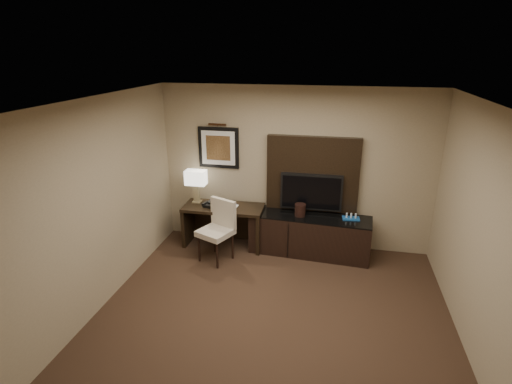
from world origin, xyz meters
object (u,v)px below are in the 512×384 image
(ice_bucket, at_px, (300,210))
(minibar_tray, at_px, (351,216))
(desk_chair, at_px, (215,232))
(table_lamp, at_px, (196,188))
(tv, at_px, (311,192))
(credenza, at_px, (309,235))
(desk, at_px, (224,226))
(desk_phone, at_px, (210,204))

(ice_bucket, distance_m, minibar_tray, 0.81)
(desk_chair, bearing_deg, minibar_tray, 38.42)
(table_lamp, relative_size, minibar_tray, 1.94)
(table_lamp, bearing_deg, tv, 2.63)
(credenza, xyz_separation_m, table_lamp, (-1.97, 0.10, 0.65))
(desk_chair, height_order, ice_bucket, desk_chair)
(tv, distance_m, desk_chair, 1.69)
(tv, bearing_deg, ice_bucket, -125.74)
(table_lamp, distance_m, minibar_tray, 2.63)
(table_lamp, distance_m, ice_bucket, 1.82)
(tv, relative_size, minibar_tray, 3.72)
(table_lamp, height_order, minibar_tray, table_lamp)
(desk, bearing_deg, desk_phone, -166.05)
(desk_phone, bearing_deg, desk, 27.60)
(desk_phone, bearing_deg, credenza, 14.39)
(desk, relative_size, minibar_tray, 5.02)
(desk_chair, distance_m, table_lamp, 0.95)
(credenza, bearing_deg, ice_bucket, -169.53)
(tv, xyz_separation_m, ice_bucket, (-0.15, -0.21, -0.25))
(table_lamp, relative_size, desk_phone, 2.65)
(credenza, xyz_separation_m, desk_phone, (-1.68, -0.06, 0.44))
(tv, bearing_deg, desk_phone, -171.51)
(desk, relative_size, desk_phone, 6.87)
(credenza, distance_m, table_lamp, 2.08)
(desk_phone, xyz_separation_m, ice_bucket, (1.51, 0.04, -0.00))
(desk_phone, bearing_deg, minibar_tray, 14.15)
(minibar_tray, bearing_deg, desk, -179.66)
(desk, height_order, tv, tv)
(desk, relative_size, desk_chair, 1.36)
(desk, distance_m, desk_chair, 0.55)
(credenza, height_order, minibar_tray, minibar_tray)
(credenza, bearing_deg, desk_chair, -156.01)
(minibar_tray, bearing_deg, credenza, -178.88)
(desk, xyz_separation_m, credenza, (1.47, -0.00, -0.03))
(table_lamp, relative_size, ice_bucket, 2.59)
(tv, bearing_deg, table_lamp, -177.37)
(minibar_tray, bearing_deg, table_lamp, 178.08)
(desk_chair, xyz_separation_m, desk_phone, (-0.23, 0.47, 0.28))
(credenza, bearing_deg, table_lamp, -179.10)
(desk, relative_size, ice_bucket, 6.72)
(table_lamp, height_order, desk_phone, table_lamp)
(tv, relative_size, desk_phone, 5.08)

